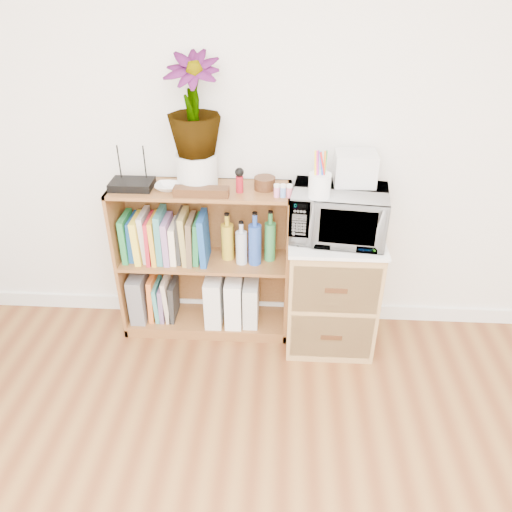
{
  "coord_description": "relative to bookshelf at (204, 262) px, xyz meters",
  "views": [
    {
      "loc": [
        0.11,
        -0.39,
        2.03
      ],
      "look_at": [
        -0.03,
        1.95,
        0.62
      ],
      "focal_mm": 35.0,
      "sensor_mm": 36.0,
      "label": 1
    }
  ],
  "objects": [
    {
      "name": "skirting_board",
      "position": [
        0.35,
        0.14,
        -0.42
      ],
      "size": [
        4.0,
        0.02,
        0.1
      ],
      "primitive_type": "cube",
      "color": "white",
      "rests_on": "ground"
    },
    {
      "name": "lower_books",
      "position": [
        -0.27,
        0.0,
        -0.27
      ],
      "size": [
        0.17,
        0.19,
        0.29
      ],
      "color": "orange",
      "rests_on": "bookshelf"
    },
    {
      "name": "wicker_unit",
      "position": [
        0.75,
        -0.08,
        -0.12
      ],
      "size": [
        0.5,
        0.45,
        0.7
      ],
      "primitive_type": "cube",
      "color": "#9E7542",
      "rests_on": "ground"
    },
    {
      "name": "magazine_holder_right",
      "position": [
        0.28,
        -0.01,
        -0.27
      ],
      "size": [
        0.09,
        0.22,
        0.28
      ],
      "primitive_type": "cube",
      "color": "silver",
      "rests_on": "bookshelf"
    },
    {
      "name": "cookbooks",
      "position": [
        -0.22,
        -0.0,
        0.16
      ],
      "size": [
        0.49,
        0.2,
        0.31
      ],
      "color": "#217F3D",
      "rests_on": "bookshelf"
    },
    {
      "name": "small_appliance",
      "position": [
        0.83,
        0.01,
        0.6
      ],
      "size": [
        0.21,
        0.18,
        0.17
      ],
      "primitive_type": "cube",
      "color": "silver",
      "rests_on": "microwave"
    },
    {
      "name": "file_box",
      "position": [
        -0.42,
        0.0,
        -0.25
      ],
      "size": [
        0.09,
        0.25,
        0.31
      ],
      "primitive_type": "cube",
      "color": "slate",
      "rests_on": "bookshelf"
    },
    {
      "name": "bookshelf",
      "position": [
        0.0,
        0.0,
        0.0
      ],
      "size": [
        1.0,
        0.3,
        0.95
      ],
      "primitive_type": "cube",
      "color": "brown",
      "rests_on": "ground"
    },
    {
      "name": "plant_pot",
      "position": [
        -0.01,
        0.02,
        0.57
      ],
      "size": [
        0.22,
        0.22,
        0.19
      ],
      "primitive_type": "cylinder",
      "color": "silver",
      "rests_on": "bookshelf"
    },
    {
      "name": "microwave",
      "position": [
        0.75,
        -0.08,
        0.38
      ],
      "size": [
        0.53,
        0.39,
        0.27
      ],
      "primitive_type": "imported",
      "rotation": [
        0.0,
        0.0,
        -0.11
      ],
      "color": "silver",
      "rests_on": "wicker_unit"
    },
    {
      "name": "magazine_holder_mid",
      "position": [
        0.17,
        -0.01,
        -0.25
      ],
      "size": [
        0.1,
        0.25,
        0.31
      ],
      "primitive_type": "cube",
      "color": "white",
      "rests_on": "bookshelf"
    },
    {
      "name": "wooden_bowl",
      "position": [
        0.35,
        0.01,
        0.51
      ],
      "size": [
        0.11,
        0.11,
        0.07
      ],
      "primitive_type": "cylinder",
      "color": "#34190E",
      "rests_on": "bookshelf"
    },
    {
      "name": "white_bowl",
      "position": [
        -0.17,
        -0.03,
        0.49
      ],
      "size": [
        0.13,
        0.13,
        0.03
      ],
      "primitive_type": "imported",
      "color": "silver",
      "rests_on": "bookshelf"
    },
    {
      "name": "potted_plant",
      "position": [
        -0.01,
        0.02,
        0.91
      ],
      "size": [
        0.28,
        0.28,
        0.51
      ],
      "primitive_type": "imported",
      "color": "#396D2B",
      "rests_on": "plant_pot"
    },
    {
      "name": "paint_jars",
      "position": [
        0.45,
        -0.09,
        0.5
      ],
      "size": [
        0.11,
        0.04,
        0.06
      ],
      "primitive_type": "cube",
      "color": "pink",
      "rests_on": "bookshelf"
    },
    {
      "name": "router",
      "position": [
        -0.37,
        -0.02,
        0.5
      ],
      "size": [
        0.23,
        0.16,
        0.04
      ],
      "primitive_type": "cube",
      "color": "black",
      "rests_on": "bookshelf"
    },
    {
      "name": "liquor_bottles",
      "position": [
        0.26,
        0.0,
        0.17
      ],
      "size": [
        0.32,
        0.07,
        0.31
      ],
      "color": "gold",
      "rests_on": "bookshelf"
    },
    {
      "name": "magazine_holder_left",
      "position": [
        0.05,
        -0.01,
        -0.25
      ],
      "size": [
        0.1,
        0.25,
        0.32
      ],
      "primitive_type": "cube",
      "color": "silver",
      "rests_on": "bookshelf"
    },
    {
      "name": "pen_cup",
      "position": [
        0.63,
        -0.17,
        0.58
      ],
      "size": [
        0.11,
        0.11,
        0.12
      ],
      "primitive_type": "cylinder",
      "color": "white",
      "rests_on": "microwave"
    },
    {
      "name": "trinket_box",
      "position": [
        0.02,
        -0.1,
        0.5
      ],
      "size": [
        0.29,
        0.07,
        0.05
      ],
      "primitive_type": "cube",
      "color": "#331A0D",
      "rests_on": "bookshelf"
    },
    {
      "name": "kokeshi_doll",
      "position": [
        0.22,
        -0.04,
        0.52
      ],
      "size": [
        0.04,
        0.04,
        0.09
      ],
      "primitive_type": "cylinder",
      "color": "maroon",
      "rests_on": "bookshelf"
    }
  ]
}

